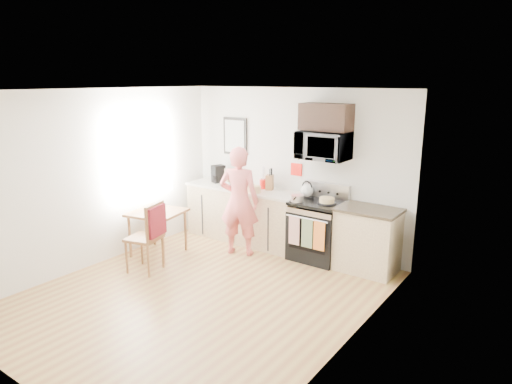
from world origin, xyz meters
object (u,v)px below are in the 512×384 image
Objects in this scene: microwave at (324,146)px; person at (239,201)px; chair at (152,228)px; cake at (327,201)px; dining_table at (157,216)px; range at (317,232)px.

person is (-1.11, -0.63, -0.89)m from microwave.
microwave reaches higher than person.
cake is at bearing 29.98° from chair.
person is at bearing -159.28° from cake.
dining_table is at bearing -151.75° from cake.
microwave is 0.98× the size of dining_table.
microwave reaches higher than range.
range is at bearing 165.07° from cake.
microwave is 2.79× the size of cake.
chair is (-0.56, -1.30, -0.20)m from person.
person is at bearing 52.47° from chair.
range is 1.13× the size of chair.
chair is at bearing -48.28° from dining_table.
range is at bearing -175.13° from person.
dining_table is 2.84× the size of cake.
person is 6.38× the size of cake.
person is 2.24× the size of dining_table.
person is 1.68× the size of chair.
dining_table is at bearing 117.52° from chair.
microwave is 1.56m from person.
person is at bearing -150.52° from microwave.
cake is at bearing -42.47° from microwave.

